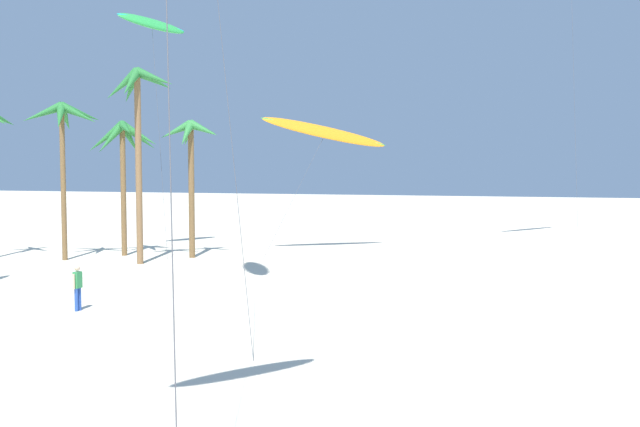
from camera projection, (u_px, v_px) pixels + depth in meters
palm_tree_0 at (62, 125)px, 39.41m from camera, size 4.67×4.25×9.27m
palm_tree_2 at (139, 107)px, 37.67m from camera, size 3.91×3.99×11.00m
palm_tree_3 at (191, 147)px, 40.57m from camera, size 3.64×3.50×8.31m
palm_tree_4 at (124, 143)px, 41.60m from camera, size 4.62×4.14×8.33m
flying_kite_3 at (326, 132)px, 43.42m from camera, size 6.90×7.97×8.97m
flying_kite_7 at (152, 24)px, 42.50m from camera, size 4.18×5.29×15.19m
person_mid_field at (78, 286)px, 25.29m from camera, size 0.21×0.51×1.72m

